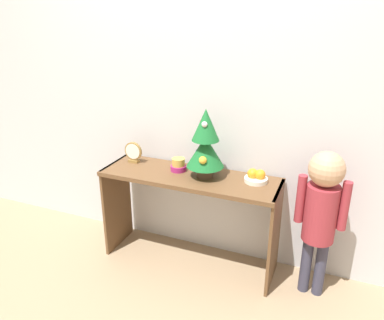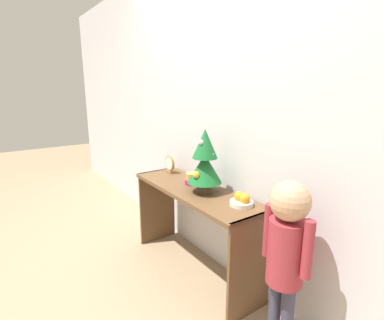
{
  "view_description": "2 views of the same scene",
  "coord_description": "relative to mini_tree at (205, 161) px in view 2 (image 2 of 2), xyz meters",
  "views": [
    {
      "loc": [
        0.9,
        -1.95,
        1.71
      ],
      "look_at": [
        0.03,
        0.17,
        0.81
      ],
      "focal_mm": 35.0,
      "sensor_mm": 36.0,
      "label": 1
    },
    {
      "loc": [
        1.75,
        -1.04,
        1.44
      ],
      "look_at": [
        0.02,
        0.16,
        0.92
      ],
      "focal_mm": 28.0,
      "sensor_mm": 36.0,
      "label": 2
    }
  ],
  "objects": [
    {
      "name": "console_table",
      "position": [
        -0.11,
        -0.02,
        -0.39
      ],
      "size": [
        1.23,
        0.39,
        0.69
      ],
      "color": "brown",
      "rests_on": "ground_plane"
    },
    {
      "name": "ground_plane",
      "position": [
        -0.11,
        -0.21,
        -0.92
      ],
      "size": [
        12.0,
        12.0,
        0.0
      ],
      "primitive_type": "plane",
      "color": "#997F60"
    },
    {
      "name": "fruit_bowl",
      "position": [
        0.34,
        0.05,
        -0.2
      ],
      "size": [
        0.15,
        0.15,
        0.09
      ],
      "color": "silver",
      "rests_on": "console_table"
    },
    {
      "name": "child_figure",
      "position": [
        0.76,
        -0.03,
        -0.29
      ],
      "size": [
        0.31,
        0.21,
        0.98
      ],
      "color": "#38384C",
      "rests_on": "ground_plane"
    },
    {
      "name": "singing_bowl",
      "position": [
        -0.21,
        0.03,
        -0.2
      ],
      "size": [
        0.11,
        0.11,
        0.09
      ],
      "color": "#9E2366",
      "rests_on": "console_table"
    },
    {
      "name": "back_wall",
      "position": [
        -0.11,
        0.22,
        0.33
      ],
      "size": [
        7.0,
        0.05,
        2.5
      ],
      "primitive_type": "cube",
      "color": "silver",
      "rests_on": "ground_plane"
    },
    {
      "name": "desk_clock",
      "position": [
        -0.58,
        0.05,
        -0.16
      ],
      "size": [
        0.13,
        0.04,
        0.15
      ],
      "color": "olive",
      "rests_on": "console_table"
    },
    {
      "name": "mini_tree",
      "position": [
        0.0,
        0.0,
        0.0
      ],
      "size": [
        0.25,
        0.25,
        0.47
      ],
      "color": "#4C3828",
      "rests_on": "console_table"
    }
  ]
}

